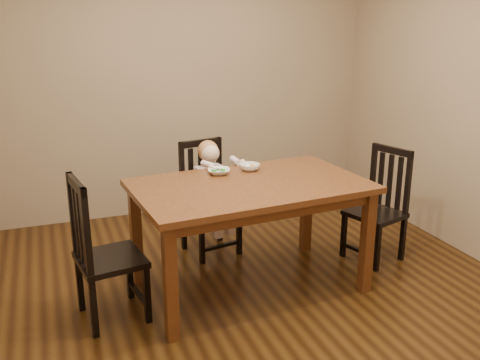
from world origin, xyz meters
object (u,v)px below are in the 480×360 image
object	(u,v)px
bowl_peas	(219,171)
chair_left	(102,253)
chair_right	(379,206)
toddler	(210,186)
chair_child	(208,200)
dining_table	(250,196)
bowl_veg	(250,167)

from	to	relation	value
bowl_peas	chair_left	bearing A→B (deg)	-158.50
chair_left	chair_right	bearing A→B (deg)	86.15
chair_right	bowl_peas	xyz separation A→B (m)	(-1.36, 0.17, 0.40)
chair_right	toddler	distance (m)	1.43
chair_child	bowl_peas	xyz separation A→B (m)	(-0.05, -0.47, 0.39)
dining_table	bowl_veg	bearing A→B (deg)	69.37
dining_table	chair_child	xyz separation A→B (m)	(-0.09, 0.77, -0.27)
dining_table	bowl_veg	world-z (taller)	bowl_veg
dining_table	chair_left	world-z (taller)	chair_left
toddler	bowl_peas	xyz separation A→B (m)	(-0.06, -0.42, 0.25)
chair_child	chair_left	distance (m)	1.30
chair_child	toddler	size ratio (longest dim) A/B	1.86
dining_table	chair_right	bearing A→B (deg)	5.81
bowl_veg	toddler	bearing A→B (deg)	116.49
dining_table	bowl_peas	xyz separation A→B (m)	(-0.14, 0.30, 0.12)
toddler	chair_right	bearing A→B (deg)	144.25
bowl_peas	chair_child	bearing A→B (deg)	83.90
toddler	bowl_peas	bearing A→B (deg)	70.81
chair_child	bowl_peas	world-z (taller)	chair_child
dining_table	bowl_veg	distance (m)	0.36
dining_table	chair_right	world-z (taller)	chair_right
chair_right	toddler	size ratio (longest dim) A/B	1.82
chair_left	toddler	distance (m)	1.28
chair_right	bowl_peas	distance (m)	1.42
chair_child	chair_right	world-z (taller)	chair_child
chair_child	bowl_peas	size ratio (longest dim) A/B	5.76
bowl_veg	bowl_peas	bearing A→B (deg)	-175.83
bowl_veg	chair_left	bearing A→B (deg)	-162.02
chair_left	bowl_peas	bearing A→B (deg)	102.75
chair_right	bowl_peas	size ratio (longest dim) A/B	5.64
dining_table	toddler	size ratio (longest dim) A/B	3.32
dining_table	toddler	bearing A→B (deg)	96.45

